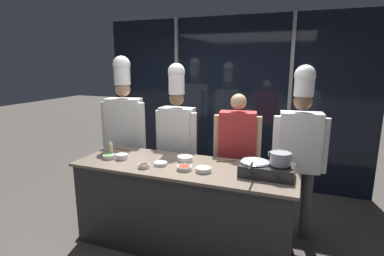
{
  "coord_description": "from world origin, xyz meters",
  "views": [
    {
      "loc": [
        1.15,
        -2.77,
        1.99
      ],
      "look_at": [
        0.0,
        0.25,
        1.28
      ],
      "focal_mm": 28.0,
      "sensor_mm": 36.0,
      "label": 1
    }
  ],
  "objects_px": {
    "stock_pot": "(280,158)",
    "prep_bowl_chicken": "(161,163)",
    "prep_bowl_scallions": "(109,156)",
    "serving_spoon_slotted": "(229,160)",
    "chef_line": "(300,142)",
    "prep_bowl_garlic": "(203,169)",
    "serving_spoon_solid": "(124,149)",
    "prep_bowl_chili_flakes": "(184,167)",
    "person_guest": "(237,148)",
    "chef_sous": "(177,131)",
    "frying_pan": "(255,160)",
    "squeeze_bottle_oil": "(111,148)",
    "prep_bowl_onion": "(122,156)",
    "portable_stove": "(267,170)",
    "chef_head": "(124,123)",
    "prep_bowl_shrimp": "(185,158)",
    "prep_bowl_soy_glaze": "(144,165)"
  },
  "relations": [
    {
      "from": "stock_pot",
      "to": "prep_bowl_chicken",
      "type": "xyz_separation_m",
      "value": [
        -1.2,
        -0.09,
        -0.17
      ]
    },
    {
      "from": "prep_bowl_scallions",
      "to": "serving_spoon_slotted",
      "type": "relative_size",
      "value": 0.68
    },
    {
      "from": "serving_spoon_slotted",
      "to": "chef_line",
      "type": "relative_size",
      "value": 0.1
    },
    {
      "from": "stock_pot",
      "to": "prep_bowl_scallions",
      "type": "distance_m",
      "value": 1.85
    },
    {
      "from": "prep_bowl_garlic",
      "to": "serving_spoon_solid",
      "type": "height_order",
      "value": "prep_bowl_garlic"
    },
    {
      "from": "prep_bowl_chili_flakes",
      "to": "person_guest",
      "type": "distance_m",
      "value": 0.86
    },
    {
      "from": "prep_bowl_chili_flakes",
      "to": "chef_sous",
      "type": "distance_m",
      "value": 0.91
    },
    {
      "from": "frying_pan",
      "to": "squeeze_bottle_oil",
      "type": "distance_m",
      "value": 1.69
    },
    {
      "from": "prep_bowl_onion",
      "to": "chef_sous",
      "type": "bearing_deg",
      "value": 63.12
    },
    {
      "from": "portable_stove",
      "to": "prep_bowl_garlic",
      "type": "bearing_deg",
      "value": -169.47
    },
    {
      "from": "portable_stove",
      "to": "stock_pot",
      "type": "xyz_separation_m",
      "value": [
        0.12,
        0.0,
        0.13
      ]
    },
    {
      "from": "stock_pot",
      "to": "prep_bowl_chicken",
      "type": "bearing_deg",
      "value": -175.76
    },
    {
      "from": "prep_bowl_chili_flakes",
      "to": "serving_spoon_solid",
      "type": "distance_m",
      "value": 1.04
    },
    {
      "from": "frying_pan",
      "to": "chef_head",
      "type": "xyz_separation_m",
      "value": [
        -1.85,
        0.6,
        0.12
      ]
    },
    {
      "from": "frying_pan",
      "to": "chef_line",
      "type": "distance_m",
      "value": 0.73
    },
    {
      "from": "stock_pot",
      "to": "prep_bowl_garlic",
      "type": "height_order",
      "value": "stock_pot"
    },
    {
      "from": "prep_bowl_chicken",
      "to": "prep_bowl_garlic",
      "type": "xyz_separation_m",
      "value": [
        0.48,
        -0.02,
        0.01
      ]
    },
    {
      "from": "chef_sous",
      "to": "person_guest",
      "type": "relative_size",
      "value": 1.21
    },
    {
      "from": "portable_stove",
      "to": "prep_bowl_garlic",
      "type": "height_order",
      "value": "portable_stove"
    },
    {
      "from": "portable_stove",
      "to": "chef_sous",
      "type": "height_order",
      "value": "chef_sous"
    },
    {
      "from": "portable_stove",
      "to": "prep_bowl_chili_flakes",
      "type": "relative_size",
      "value": 3.21
    },
    {
      "from": "stock_pot",
      "to": "person_guest",
      "type": "height_order",
      "value": "person_guest"
    },
    {
      "from": "person_guest",
      "to": "prep_bowl_garlic",
      "type": "bearing_deg",
      "value": 69.78
    },
    {
      "from": "prep_bowl_scallions",
      "to": "person_guest",
      "type": "relative_size",
      "value": 0.09
    },
    {
      "from": "prep_bowl_chili_flakes",
      "to": "prep_bowl_onion",
      "type": "distance_m",
      "value": 0.79
    },
    {
      "from": "prep_bowl_scallions",
      "to": "serving_spoon_solid",
      "type": "height_order",
      "value": "prep_bowl_scallions"
    },
    {
      "from": "person_guest",
      "to": "serving_spoon_slotted",
      "type": "bearing_deg",
      "value": 81.45
    },
    {
      "from": "squeeze_bottle_oil",
      "to": "prep_bowl_shrimp",
      "type": "distance_m",
      "value": 0.92
    },
    {
      "from": "frying_pan",
      "to": "serving_spoon_solid",
      "type": "height_order",
      "value": "frying_pan"
    },
    {
      "from": "prep_bowl_chicken",
      "to": "serving_spoon_solid",
      "type": "bearing_deg",
      "value": 152.79
    },
    {
      "from": "serving_spoon_slotted",
      "to": "serving_spoon_solid",
      "type": "height_order",
      "value": "same"
    },
    {
      "from": "portable_stove",
      "to": "chef_line",
      "type": "relative_size",
      "value": 0.26
    },
    {
      "from": "squeeze_bottle_oil",
      "to": "serving_spoon_slotted",
      "type": "relative_size",
      "value": 0.83
    },
    {
      "from": "stock_pot",
      "to": "prep_bowl_soy_glaze",
      "type": "height_order",
      "value": "stock_pot"
    },
    {
      "from": "prep_bowl_chicken",
      "to": "serving_spoon_slotted",
      "type": "height_order",
      "value": "prep_bowl_chicken"
    },
    {
      "from": "chef_sous",
      "to": "person_guest",
      "type": "height_order",
      "value": "chef_sous"
    },
    {
      "from": "serving_spoon_slotted",
      "to": "chef_head",
      "type": "height_order",
      "value": "chef_head"
    },
    {
      "from": "serving_spoon_slotted",
      "to": "chef_sous",
      "type": "bearing_deg",
      "value": 155.64
    },
    {
      "from": "portable_stove",
      "to": "prep_bowl_scallions",
      "type": "height_order",
      "value": "portable_stove"
    },
    {
      "from": "prep_bowl_chili_flakes",
      "to": "chef_line",
      "type": "relative_size",
      "value": 0.08
    },
    {
      "from": "serving_spoon_solid",
      "to": "prep_bowl_shrimp",
      "type": "bearing_deg",
      "value": -8.35
    },
    {
      "from": "serving_spoon_slotted",
      "to": "prep_bowl_garlic",
      "type": "bearing_deg",
      "value": -111.42
    },
    {
      "from": "frying_pan",
      "to": "stock_pot",
      "type": "height_order",
      "value": "stock_pot"
    },
    {
      "from": "portable_stove",
      "to": "prep_bowl_shrimp",
      "type": "relative_size",
      "value": 2.94
    },
    {
      "from": "prep_bowl_chicken",
      "to": "chef_head",
      "type": "xyz_separation_m",
      "value": [
        -0.89,
        0.68,
        0.24
      ]
    },
    {
      "from": "prep_bowl_onion",
      "to": "serving_spoon_slotted",
      "type": "height_order",
      "value": "prep_bowl_onion"
    },
    {
      "from": "prep_bowl_shrimp",
      "to": "chef_line",
      "type": "distance_m",
      "value": 1.27
    },
    {
      "from": "prep_bowl_chili_flakes",
      "to": "serving_spoon_solid",
      "type": "height_order",
      "value": "prep_bowl_chili_flakes"
    },
    {
      "from": "prep_bowl_shrimp",
      "to": "portable_stove",
      "type": "bearing_deg",
      "value": -8.52
    },
    {
      "from": "prep_bowl_onion",
      "to": "serving_spoon_slotted",
      "type": "bearing_deg",
      "value": 17.52
    }
  ]
}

